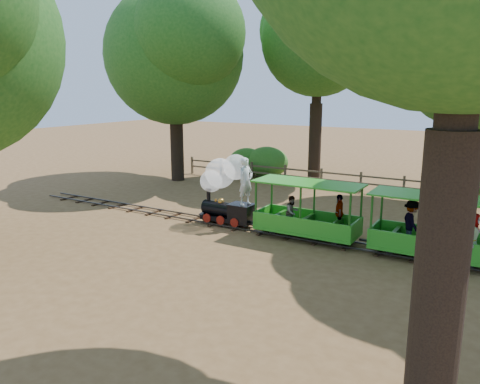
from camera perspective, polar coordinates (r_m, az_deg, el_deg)
The scene contains 12 objects.
ground at distance 16.36m, azimuth 2.99°, elevation -4.87°, with size 90.00×90.00×0.00m, color brown.
track at distance 16.34m, azimuth 2.99°, elevation -4.64°, with size 22.00×1.00×0.10m.
locomotive at distance 16.84m, azimuth -1.77°, elevation 0.99°, with size 2.32×1.09×2.66m.
carriage_front at distance 15.50m, azimuth 8.47°, elevation -3.03°, with size 3.51×1.43×1.82m.
carriage_rear at distance 14.51m, azimuth 22.35°, elevation -4.66°, with size 3.51×1.43×1.82m.
oak_nw at distance 25.51m, azimuth -7.96°, elevation 17.04°, with size 8.95×7.87×10.16m.
oak_nc at distance 25.34m, azimuth 9.58°, elevation 18.59°, with size 7.29×6.41×10.27m.
oak_ne at distance 21.57m, azimuth 27.01°, elevation 15.84°, with size 7.70×6.78×9.40m.
fence at distance 23.41m, azimuth 12.17°, elevation 1.62°, with size 18.10×0.10×1.00m.
shrub_west at distance 26.98m, azimuth 0.90°, elevation 3.75°, with size 2.24×1.73×1.55m, color #2D6B1E.
shrub_mid_w at distance 26.36m, azimuth 3.33°, elevation 3.69°, with size 2.47×1.90×1.71m, color #2D6B1E.
shrub_mid_e at distance 23.56m, azimuth 26.41°, elevation 1.12°, with size 2.21×1.70×1.53m, color #2D6B1E.
Camera 1 is at (7.23, -13.84, 4.88)m, focal length 35.00 mm.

